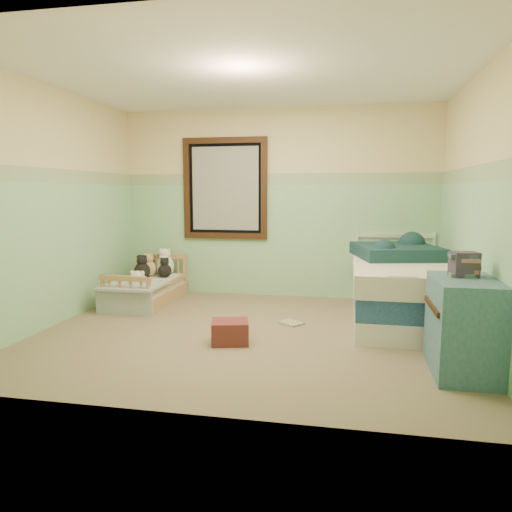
% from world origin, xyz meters
% --- Properties ---
extents(floor, '(4.20, 3.60, 0.02)m').
position_xyz_m(floor, '(0.00, 0.00, -0.01)').
color(floor, '#72614A').
rests_on(floor, ground).
extents(ceiling, '(4.20, 3.60, 0.02)m').
position_xyz_m(ceiling, '(0.00, 0.00, 2.51)').
color(ceiling, white).
rests_on(ceiling, wall_back).
extents(wall_back, '(4.20, 0.04, 2.50)m').
position_xyz_m(wall_back, '(0.00, 1.80, 1.25)').
color(wall_back, beige).
rests_on(wall_back, floor).
extents(wall_front, '(4.20, 0.04, 2.50)m').
position_xyz_m(wall_front, '(0.00, -1.80, 1.25)').
color(wall_front, beige).
rests_on(wall_front, floor).
extents(wall_left, '(0.04, 3.60, 2.50)m').
position_xyz_m(wall_left, '(-2.10, 0.00, 1.25)').
color(wall_left, beige).
rests_on(wall_left, floor).
extents(wall_right, '(0.04, 3.60, 2.50)m').
position_xyz_m(wall_right, '(2.10, 0.00, 1.25)').
color(wall_right, beige).
rests_on(wall_right, floor).
extents(wainscot_mint, '(4.20, 0.01, 1.50)m').
position_xyz_m(wainscot_mint, '(0.00, 1.79, 0.75)').
color(wainscot_mint, '#8BC28B').
rests_on(wainscot_mint, floor).
extents(border_strip, '(4.20, 0.01, 0.15)m').
position_xyz_m(border_strip, '(0.00, 1.79, 1.57)').
color(border_strip, '#4D834A').
rests_on(border_strip, wall_back).
extents(window_frame, '(1.16, 0.06, 1.36)m').
position_xyz_m(window_frame, '(-0.70, 1.76, 1.45)').
color(window_frame, '#361D0B').
rests_on(window_frame, wall_back).
extents(window_blinds, '(0.92, 0.01, 1.12)m').
position_xyz_m(window_blinds, '(-0.70, 1.77, 1.45)').
color(window_blinds, beige).
rests_on(window_blinds, window_frame).
extents(toddler_bed_frame, '(0.63, 1.26, 0.16)m').
position_xyz_m(toddler_bed_frame, '(-1.55, 1.05, 0.08)').
color(toddler_bed_frame, olive).
rests_on(toddler_bed_frame, floor).
extents(toddler_mattress, '(0.58, 1.21, 0.12)m').
position_xyz_m(toddler_mattress, '(-1.55, 1.05, 0.22)').
color(toddler_mattress, silver).
rests_on(toddler_mattress, toddler_bed_frame).
extents(patchwork_quilt, '(0.69, 0.63, 0.03)m').
position_xyz_m(patchwork_quilt, '(-1.55, 0.66, 0.30)').
color(patchwork_quilt, '#6580B0').
rests_on(patchwork_quilt, toddler_mattress).
extents(plush_bed_brown, '(0.18, 0.18, 0.18)m').
position_xyz_m(plush_bed_brown, '(-1.70, 1.55, 0.37)').
color(plush_bed_brown, brown).
rests_on(plush_bed_brown, toddler_mattress).
extents(plush_bed_white, '(0.24, 0.24, 0.24)m').
position_xyz_m(plush_bed_white, '(-1.50, 1.55, 0.40)').
color(plush_bed_white, white).
rests_on(plush_bed_white, toddler_mattress).
extents(plush_bed_tan, '(0.21, 0.21, 0.21)m').
position_xyz_m(plush_bed_tan, '(-1.65, 1.33, 0.39)').
color(plush_bed_tan, tan).
rests_on(plush_bed_tan, toddler_mattress).
extents(plush_bed_dark, '(0.18, 0.18, 0.18)m').
position_xyz_m(plush_bed_dark, '(-1.42, 1.33, 0.37)').
color(plush_bed_dark, black).
rests_on(plush_bed_dark, toddler_mattress).
extents(plush_floor_cream, '(0.29, 0.29, 0.29)m').
position_xyz_m(plush_floor_cream, '(-1.63, 0.95, 0.14)').
color(plush_floor_cream, beige).
rests_on(plush_floor_cream, floor).
extents(plush_floor_tan, '(0.22, 0.22, 0.22)m').
position_xyz_m(plush_floor_tan, '(-1.64, 0.56, 0.11)').
color(plush_floor_tan, tan).
rests_on(plush_floor_tan, floor).
extents(twin_bed_frame, '(1.02, 2.03, 0.22)m').
position_xyz_m(twin_bed_frame, '(1.55, 0.78, 0.11)').
color(twin_bed_frame, silver).
rests_on(twin_bed_frame, floor).
extents(twin_boxspring, '(1.02, 2.03, 0.22)m').
position_xyz_m(twin_boxspring, '(1.55, 0.78, 0.33)').
color(twin_boxspring, navy).
rests_on(twin_boxspring, twin_bed_frame).
extents(twin_mattress, '(1.06, 2.07, 0.22)m').
position_xyz_m(twin_mattress, '(1.55, 0.78, 0.55)').
color(twin_mattress, silver).
rests_on(twin_mattress, twin_boxspring).
extents(teal_blanket, '(1.05, 1.09, 0.14)m').
position_xyz_m(teal_blanket, '(1.50, 1.08, 0.73)').
color(teal_blanket, '#0D2F33').
rests_on(teal_blanket, twin_mattress).
extents(dresser, '(0.47, 0.75, 0.75)m').
position_xyz_m(dresser, '(1.86, -0.72, 0.37)').
color(dresser, '#2D5A66').
rests_on(dresser, floor).
extents(book_stack, '(0.22, 0.19, 0.19)m').
position_xyz_m(book_stack, '(1.86, -0.61, 0.85)').
color(book_stack, '#432325').
rests_on(book_stack, dresser).
extents(red_pillow, '(0.40, 0.37, 0.21)m').
position_xyz_m(red_pillow, '(-0.11, -0.35, 0.11)').
color(red_pillow, '#9F2D26').
rests_on(red_pillow, floor).
extents(floor_book, '(0.30, 0.29, 0.02)m').
position_xyz_m(floor_book, '(0.38, 0.41, 0.01)').
color(floor_book, yellow).
rests_on(floor_book, floor).
extents(extra_plush_0, '(0.20, 0.20, 0.20)m').
position_xyz_m(extra_plush_0, '(-1.71, 1.30, 0.38)').
color(extra_plush_0, black).
rests_on(extra_plush_0, toddler_mattress).
extents(extra_plush_1, '(0.19, 0.19, 0.19)m').
position_xyz_m(extra_plush_1, '(-1.46, 1.40, 0.38)').
color(extra_plush_1, white).
rests_on(extra_plush_1, toddler_mattress).
extents(extra_plush_2, '(0.17, 0.17, 0.17)m').
position_xyz_m(extra_plush_2, '(-1.46, 1.55, 0.37)').
color(extra_plush_2, beige).
rests_on(extra_plush_2, toddler_mattress).
extents(extra_plush_3, '(0.17, 0.17, 0.17)m').
position_xyz_m(extra_plush_3, '(-1.75, 1.27, 0.37)').
color(extra_plush_3, tan).
rests_on(extra_plush_3, toddler_mattress).
extents(extra_plush_4, '(0.21, 0.21, 0.21)m').
position_xyz_m(extra_plush_4, '(-1.67, 1.17, 0.39)').
color(extra_plush_4, black).
rests_on(extra_plush_4, toddler_mattress).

